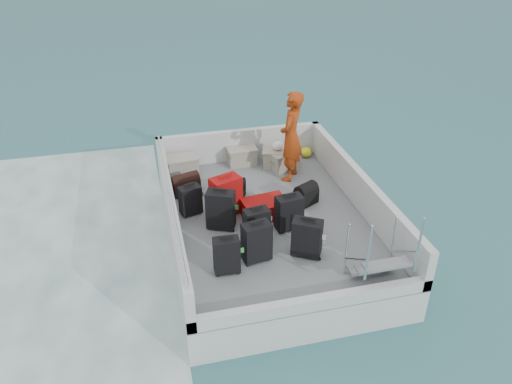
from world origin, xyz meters
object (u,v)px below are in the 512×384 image
suitcase_8 (265,208)px  crate_1 (242,156)px  suitcase_1 (221,210)px  crate_0 (182,166)px  suitcase_4 (257,226)px  suitcase_5 (226,196)px  suitcase_3 (257,242)px  suitcase_0 (227,256)px  crate_2 (278,159)px  crate_3 (284,161)px  suitcase_2 (190,200)px  suitcase_6 (307,238)px  suitcase_7 (289,213)px  passenger (291,136)px

suitcase_8 → crate_1: 2.14m
suitcase_1 → crate_0: 2.20m
suitcase_4 → suitcase_5: 1.04m
suitcase_3 → crate_1: 3.40m
suitcase_5 → suitcase_0: bearing=-120.9°
crate_2 → crate_3: bearing=-46.2°
suitcase_2 → suitcase_6: size_ratio=0.87×
suitcase_7 → crate_1: (-0.25, 2.64, -0.14)m
crate_2 → suitcase_2: bearing=-145.2°
suitcase_4 → crate_0: size_ratio=1.01×
suitcase_8 → suitcase_4: bearing=147.6°
suitcase_5 → crate_2: (1.43, 1.57, -0.18)m
suitcase_2 → crate_1: bearing=37.0°
suitcase_2 → suitcase_6: bearing=-61.0°
suitcase_1 → passenger: size_ratio=0.39×
suitcase_4 → suitcase_6: (0.69, -0.56, 0.01)m
suitcase_4 → suitcase_6: 0.88m
suitcase_4 → suitcase_7: size_ratio=0.96×
crate_1 → suitcase_6: bearing=-84.8°
suitcase_2 → suitcase_7: suitcase_7 is taller
suitcase_2 → crate_3: suitcase_2 is taller
suitcase_2 → suitcase_3: size_ratio=0.82×
suitcase_8 → crate_1: (0.04, 2.14, 0.02)m
suitcase_8 → suitcase_6: bearing=-172.4°
suitcase_5 → suitcase_6: bearing=-77.0°
suitcase_8 → crate_1: crate_1 is taller
passenger → suitcase_1: bearing=-14.6°
suitcase_1 → suitcase_8: (0.84, 0.19, -0.20)m
crate_1 → passenger: 1.40m
suitcase_1 → suitcase_6: 1.62m
suitcase_2 → suitcase_6: 2.35m
passenger → suitcase_3: bearing=6.8°
suitcase_0 → suitcase_1: suitcase_1 is taller
suitcase_4 → suitcase_3: bearing=-111.8°
suitcase_2 → suitcase_8: suitcase_2 is taller
suitcase_5 → suitcase_6: 1.85m
suitcase_7 → suitcase_6: bearing=-94.0°
suitcase_1 → suitcase_8: 0.88m
suitcase_1 → suitcase_4: (0.50, -0.54, -0.05)m
suitcase_8 → suitcase_7: bearing=-157.2°
suitcase_5 → crate_1: (0.71, 1.88, -0.19)m
suitcase_3 → suitcase_8: suitcase_3 is taller
crate_3 → crate_0: bearing=173.1°
suitcase_2 → crate_3: 2.54m
crate_0 → passenger: bearing=-17.8°
crate_3 → passenger: 0.86m
suitcase_3 → passenger: (1.33, 2.51, 0.59)m
suitcase_8 → crate_1: bearing=-9.0°
suitcase_4 → crate_3: bearing=55.8°
crate_1 → crate_2: crate_2 is taller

